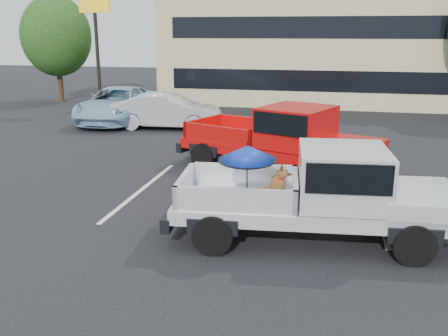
{
  "coord_description": "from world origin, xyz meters",
  "views": [
    {
      "loc": [
        1.85,
        -9.7,
        4.03
      ],
      "look_at": [
        -0.32,
        -0.03,
        1.3
      ],
      "focal_mm": 40.0,
      "sensor_mm": 36.0,
      "label": 1
    }
  ],
  "objects_px": {
    "silver_pickup": "(330,190)",
    "motel_sign": "(95,18)",
    "tree_back": "(409,24)",
    "blue_suv": "(118,105)",
    "red_pickup": "(290,138)",
    "silver_sedan": "(167,111)",
    "tree_left": "(56,36)"
  },
  "relations": [
    {
      "from": "motel_sign",
      "to": "silver_sedan",
      "type": "xyz_separation_m",
      "value": [
        4.89,
        -3.69,
        -3.9
      ]
    },
    {
      "from": "motel_sign",
      "to": "silver_pickup",
      "type": "relative_size",
      "value": 1.03
    },
    {
      "from": "motel_sign",
      "to": "silver_pickup",
      "type": "distance_m",
      "value": 18.88
    },
    {
      "from": "motel_sign",
      "to": "tree_back",
      "type": "relative_size",
      "value": 0.84
    },
    {
      "from": "motel_sign",
      "to": "silver_sedan",
      "type": "height_order",
      "value": "motel_sign"
    },
    {
      "from": "tree_back",
      "to": "blue_suv",
      "type": "relative_size",
      "value": 1.27
    },
    {
      "from": "tree_back",
      "to": "red_pickup",
      "type": "distance_m",
      "value": 20.64
    },
    {
      "from": "blue_suv",
      "to": "motel_sign",
      "type": "bearing_deg",
      "value": 124.89
    },
    {
      "from": "tree_left",
      "to": "tree_back",
      "type": "height_order",
      "value": "tree_back"
    },
    {
      "from": "tree_back",
      "to": "red_pickup",
      "type": "xyz_separation_m",
      "value": [
        -5.36,
        -19.65,
        -3.33
      ]
    },
    {
      "from": "tree_left",
      "to": "blue_suv",
      "type": "distance_m",
      "value": 8.84
    },
    {
      "from": "tree_left",
      "to": "red_pickup",
      "type": "xyz_separation_m",
      "value": [
        14.64,
        -12.65,
        -2.65
      ]
    },
    {
      "from": "tree_back",
      "to": "blue_suv",
      "type": "height_order",
      "value": "tree_back"
    },
    {
      "from": "silver_sedan",
      "to": "blue_suv",
      "type": "height_order",
      "value": "blue_suv"
    },
    {
      "from": "tree_left",
      "to": "red_pickup",
      "type": "relative_size",
      "value": 0.95
    },
    {
      "from": "red_pickup",
      "to": "blue_suv",
      "type": "xyz_separation_m",
      "value": [
        -8.5,
        7.02,
        -0.31
      ]
    },
    {
      "from": "tree_left",
      "to": "silver_pickup",
      "type": "distance_m",
      "value": 23.57
    },
    {
      "from": "tree_back",
      "to": "red_pickup",
      "type": "relative_size",
      "value": 1.12
    },
    {
      "from": "red_pickup",
      "to": "silver_sedan",
      "type": "relative_size",
      "value": 1.4
    },
    {
      "from": "red_pickup",
      "to": "blue_suv",
      "type": "bearing_deg",
      "value": 162.59
    },
    {
      "from": "motel_sign",
      "to": "red_pickup",
      "type": "bearing_deg",
      "value": -42.2
    },
    {
      "from": "tree_back",
      "to": "blue_suv",
      "type": "xyz_separation_m",
      "value": [
        -13.86,
        -12.63,
        -3.63
      ]
    },
    {
      "from": "red_pickup",
      "to": "motel_sign",
      "type": "bearing_deg",
      "value": 159.95
    },
    {
      "from": "silver_pickup",
      "to": "tree_back",
      "type": "bearing_deg",
      "value": 74.68
    },
    {
      "from": "motel_sign",
      "to": "silver_sedan",
      "type": "relative_size",
      "value": 1.32
    },
    {
      "from": "tree_left",
      "to": "motel_sign",
      "type": "bearing_deg",
      "value": -36.87
    },
    {
      "from": "blue_suv",
      "to": "red_pickup",
      "type": "bearing_deg",
      "value": -43.85
    },
    {
      "from": "tree_left",
      "to": "silver_sedan",
      "type": "height_order",
      "value": "tree_left"
    },
    {
      "from": "motel_sign",
      "to": "silver_sedan",
      "type": "bearing_deg",
      "value": -37.07
    },
    {
      "from": "silver_pickup",
      "to": "motel_sign",
      "type": "bearing_deg",
      "value": 124.11
    },
    {
      "from": "silver_pickup",
      "to": "tree_left",
      "type": "bearing_deg",
      "value": 126.96
    },
    {
      "from": "blue_suv",
      "to": "silver_sedan",
      "type": "bearing_deg",
      "value": -25.49
    }
  ]
}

